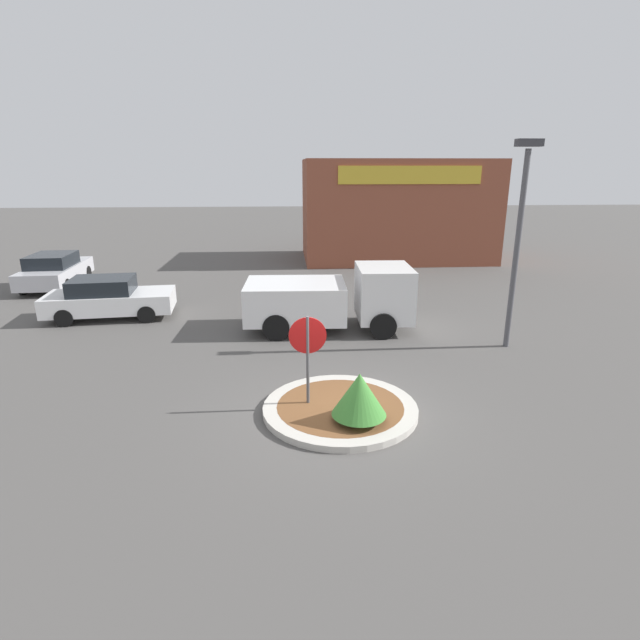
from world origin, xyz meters
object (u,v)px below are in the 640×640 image
Objects in this scene: parked_sedan_silver at (55,270)px; light_pole at (519,229)px; utility_truck at (332,298)px; stop_sign at (308,345)px; parked_sedan_white at (109,298)px.

light_pole is at bearing -121.32° from parked_sedan_silver.
light_pole reaches higher than parked_sedan_silver.
parked_sedan_silver is at bearing 151.86° from light_pole.
light_pole reaches higher than utility_truck.
light_pole is at bearing 30.66° from stop_sign.
light_pole is (5.08, -2.09, 2.44)m from utility_truck.
utility_truck is (1.07, 5.73, -0.45)m from stop_sign.
parked_sedan_white is 0.76× the size of light_pole.
parked_sedan_silver is at bearing 122.61° from parked_sedan_white.
stop_sign reaches higher than parked_sedan_silver.
utility_truck is 6.01m from light_pole.
stop_sign reaches higher than parked_sedan_white.
stop_sign is 0.48× the size of parked_sedan_white.
stop_sign reaches higher than utility_truck.
parked_sedan_white is (-7.82, 1.82, -0.34)m from utility_truck.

